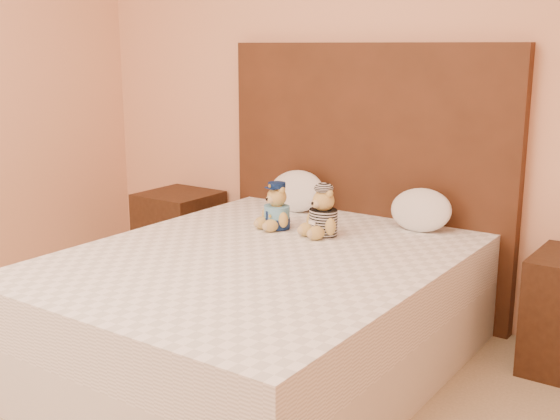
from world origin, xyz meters
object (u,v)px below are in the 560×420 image
(teddy_police, at_px, (277,206))
(pillow_right, at_px, (421,208))
(pillow_left, at_px, (296,189))
(nightstand_left, at_px, (180,234))
(bed, at_px, (260,311))
(teddy_prisoner, at_px, (323,212))

(teddy_police, distance_m, pillow_right, 0.74)
(teddy_police, distance_m, pillow_left, 0.43)
(nightstand_left, bearing_deg, pillow_left, 1.91)
(bed, xyz_separation_m, teddy_prisoner, (0.07, 0.44, 0.40))
(teddy_prisoner, bearing_deg, pillow_right, 69.59)
(teddy_prisoner, bearing_deg, bed, -77.35)
(bed, bearing_deg, pillow_right, 62.94)
(nightstand_left, distance_m, teddy_police, 1.18)
(nightstand_left, bearing_deg, bed, -32.62)
(nightstand_left, distance_m, pillow_right, 1.72)
(teddy_prisoner, distance_m, pillow_right, 0.52)
(bed, distance_m, teddy_prisoner, 0.60)
(bed, relative_size, pillow_left, 5.61)
(bed, xyz_separation_m, pillow_left, (-0.35, 0.83, 0.40))
(teddy_police, relative_size, teddy_prisoner, 0.97)
(bed, height_order, pillow_left, pillow_left)
(teddy_prisoner, bearing_deg, teddy_police, -155.47)
(nightstand_left, height_order, teddy_police, teddy_police)
(nightstand_left, relative_size, teddy_police, 2.27)
(teddy_prisoner, xyz_separation_m, pillow_left, (-0.42, 0.39, 0.00))
(bed, xyz_separation_m, nightstand_left, (-1.25, 0.80, -0.00))
(bed, distance_m, pillow_right, 1.01)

